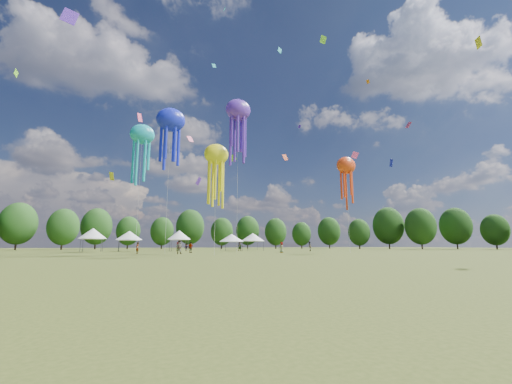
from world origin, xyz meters
name	(u,v)px	position (x,y,z in m)	size (l,w,h in m)	color
ground	(436,270)	(0.00, 0.00, 0.00)	(300.00, 300.00, 0.00)	#384416
spectator_near	(179,247)	(-7.91, 33.23, 0.93)	(0.91, 0.71, 1.87)	gray
spectators_far	(232,247)	(4.15, 47.82, 0.89)	(33.44, 24.07, 1.92)	gray
festival_tents	(182,236)	(-4.13, 55.77, 3.07)	(37.53, 9.15, 4.33)	#47474C
show_kites	(210,140)	(-2.91, 37.82, 18.16)	(35.50, 20.80, 27.03)	#1925E1
small_kites	(216,91)	(-0.85, 43.06, 29.70)	(77.28, 68.90, 44.13)	#1925E1
treeline	(180,221)	(-3.87, 62.51, 6.54)	(201.57, 95.24, 13.43)	#38281C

